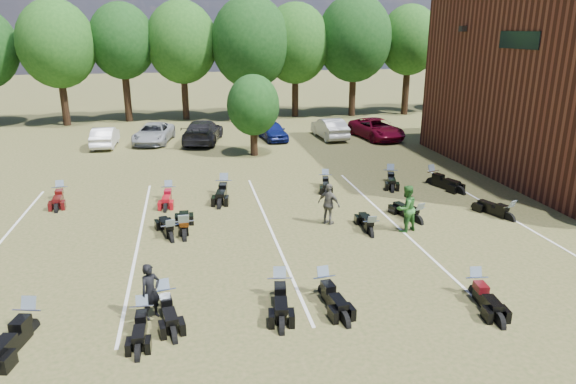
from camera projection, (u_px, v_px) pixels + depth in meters
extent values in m
plane|color=brown|center=(370.00, 256.00, 17.80)|extent=(160.00, 160.00, 0.00)
imported|color=silver|center=(105.00, 137.00, 34.01)|extent=(1.45, 3.99, 1.31)
imported|color=#93969B|center=(154.00, 133.00, 35.16)|extent=(2.98, 5.04, 1.32)
imported|color=black|center=(203.00, 131.00, 35.18)|extent=(3.29, 5.70, 1.55)
imported|color=#0C165A|center=(273.00, 131.00, 36.09)|extent=(1.93, 3.87, 1.27)
imported|color=#B5B4B0|center=(330.00, 128.00, 36.61)|extent=(1.79, 4.46, 1.44)
imported|color=#61051B|center=(376.00, 129.00, 36.49)|extent=(3.11, 5.37, 1.41)
imported|color=#3B3B41|center=(474.00, 123.00, 38.92)|extent=(3.27, 4.74, 1.27)
imported|color=black|center=(151.00, 291.00, 13.77)|extent=(0.69, 0.65, 1.58)
imported|color=#2B6726|center=(406.00, 208.00, 19.70)|extent=(1.09, 0.97, 1.85)
imported|color=#57554B|center=(329.00, 204.00, 20.42)|extent=(0.98, 1.01, 1.69)
cube|color=black|center=(463.00, 29.00, 28.44)|extent=(0.30, 0.40, 0.30)
cube|color=black|center=(519.00, 40.00, 23.94)|extent=(0.06, 3.00, 0.80)
cylinder|color=black|center=(59.00, 100.00, 41.33)|extent=(0.58, 0.58, 4.08)
ellipsoid|color=#1E4C19|center=(52.00, 44.00, 40.02)|extent=(6.00, 6.00, 6.90)
cylinder|color=black|center=(124.00, 98.00, 42.25)|extent=(0.57, 0.58, 4.08)
ellipsoid|color=#1E4C19|center=(119.00, 44.00, 40.94)|extent=(6.00, 6.00, 6.90)
cylinder|color=black|center=(186.00, 96.00, 43.17)|extent=(0.57, 0.58, 4.08)
ellipsoid|color=#1E4C19|center=(182.00, 43.00, 41.86)|extent=(6.00, 6.00, 6.90)
cylinder|color=black|center=(245.00, 95.00, 44.09)|extent=(0.58, 0.58, 4.08)
ellipsoid|color=#1E4C19|center=(243.00, 43.00, 42.78)|extent=(6.00, 6.00, 6.90)
cylinder|color=black|center=(301.00, 94.00, 45.01)|extent=(0.57, 0.58, 4.08)
ellipsoid|color=#1E4C19|center=(302.00, 43.00, 43.70)|extent=(6.00, 6.00, 6.90)
cylinder|color=black|center=(356.00, 92.00, 45.93)|extent=(0.57, 0.58, 4.08)
ellipsoid|color=#1E4C19|center=(358.00, 43.00, 44.62)|extent=(6.00, 6.00, 6.90)
cylinder|color=black|center=(408.00, 91.00, 46.85)|extent=(0.57, 0.58, 4.08)
ellipsoid|color=#1E4C19|center=(412.00, 42.00, 45.54)|extent=(6.00, 6.00, 6.90)
cylinder|color=black|center=(458.00, 90.00, 47.77)|extent=(0.58, 0.58, 4.08)
ellipsoid|color=#1E4C19|center=(463.00, 42.00, 46.46)|extent=(6.00, 6.00, 6.90)
cylinder|color=black|center=(507.00, 89.00, 48.69)|extent=(0.58, 0.58, 4.08)
ellipsoid|color=#1E4C19|center=(513.00, 42.00, 47.38)|extent=(6.00, 6.00, 6.90)
cylinder|color=black|center=(254.00, 140.00, 31.62)|extent=(0.24, 0.24, 1.90)
sphere|color=#1E4C19|center=(253.00, 105.00, 30.97)|extent=(3.20, 3.20, 3.20)
cube|color=silver|center=(139.00, 240.00, 19.12)|extent=(0.10, 14.00, 0.01)
cube|color=silver|center=(271.00, 230.00, 20.04)|extent=(0.10, 14.00, 0.01)
cube|color=silver|center=(392.00, 221.00, 20.96)|extent=(0.10, 14.00, 0.01)
cube|color=silver|center=(502.00, 213.00, 21.89)|extent=(0.10, 14.00, 0.01)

